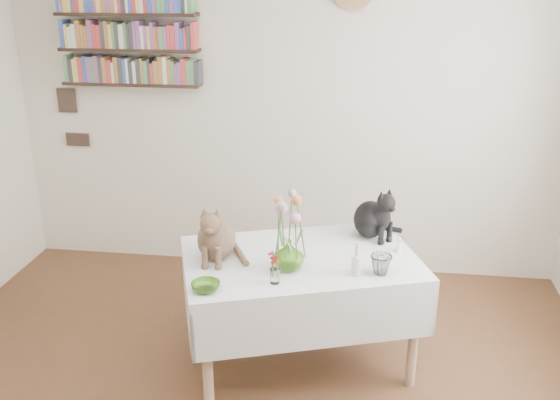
# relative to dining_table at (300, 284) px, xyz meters

# --- Properties ---
(room) EXTENTS (4.08, 4.58, 2.58)m
(room) POSITION_rel_dining_table_xyz_m (-0.25, -0.96, 0.74)
(room) COLOR brown
(room) RESTS_ON ground
(dining_table) EXTENTS (1.47, 1.19, 0.68)m
(dining_table) POSITION_rel_dining_table_xyz_m (0.00, 0.00, 0.00)
(dining_table) COLOR white
(dining_table) RESTS_ON room
(tabby_cat) EXTENTS (0.23, 0.29, 0.34)m
(tabby_cat) POSITION_rel_dining_table_xyz_m (-0.45, -0.07, 0.34)
(tabby_cat) COLOR brown
(tabby_cat) RESTS_ON dining_table
(black_cat) EXTENTS (0.35, 0.35, 0.32)m
(black_cat) POSITION_rel_dining_table_xyz_m (0.38, 0.35, 0.33)
(black_cat) COLOR black
(black_cat) RESTS_ON dining_table
(flower_vase) EXTENTS (0.18, 0.18, 0.17)m
(flower_vase) POSITION_rel_dining_table_xyz_m (-0.05, -0.16, 0.25)
(flower_vase) COLOR #89C947
(flower_vase) RESTS_ON dining_table
(green_bowl) EXTENTS (0.20, 0.20, 0.04)m
(green_bowl) POSITION_rel_dining_table_xyz_m (-0.42, -0.45, 0.19)
(green_bowl) COLOR #89C947
(green_bowl) RESTS_ON dining_table
(drinking_glass) EXTENTS (0.13, 0.13, 0.10)m
(drinking_glass) POSITION_rel_dining_table_xyz_m (0.43, -0.14, 0.22)
(drinking_glass) COLOR white
(drinking_glass) RESTS_ON dining_table
(candlestick) EXTENTS (0.05, 0.05, 0.19)m
(candlestick) POSITION_rel_dining_table_xyz_m (0.31, -0.17, 0.23)
(candlestick) COLOR white
(candlestick) RESTS_ON dining_table
(berry_jar) EXTENTS (0.05, 0.05, 0.19)m
(berry_jar) POSITION_rel_dining_table_xyz_m (-0.10, -0.32, 0.25)
(berry_jar) COLOR white
(berry_jar) RESTS_ON dining_table
(porcelain_figurine) EXTENTS (0.05, 0.05, 0.09)m
(porcelain_figurine) POSITION_rel_dining_table_xyz_m (0.54, 0.15, 0.21)
(porcelain_figurine) COLOR white
(porcelain_figurine) RESTS_ON dining_table
(flower_bouquet) EXTENTS (0.17, 0.12, 0.39)m
(flower_bouquet) POSITION_rel_dining_table_xyz_m (-0.05, -0.15, 0.51)
(flower_bouquet) COLOR #4C7233
(flower_bouquet) RESTS_ON flower_vase
(bookshelf_unit) EXTENTS (1.00, 0.16, 0.91)m
(bookshelf_unit) POSITION_rel_dining_table_xyz_m (-1.35, 1.20, 1.33)
(bookshelf_unit) COLOR black
(bookshelf_unit) RESTS_ON room
(wall_art_plaques) EXTENTS (0.21, 0.02, 0.44)m
(wall_art_plaques) POSITION_rel_dining_table_xyz_m (-1.88, 1.27, 0.61)
(wall_art_plaques) COLOR #38281E
(wall_art_plaques) RESTS_ON room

